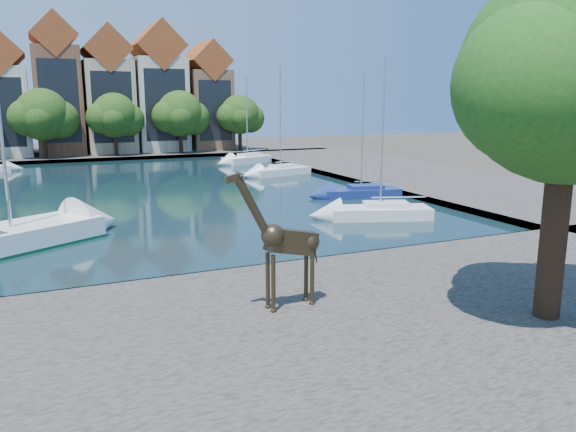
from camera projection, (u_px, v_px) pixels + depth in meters
name	position (u px, v px, depth m)	size (l,w,h in m)	color
ground	(231.00, 279.00, 22.94)	(160.00, 160.00, 0.00)	#38332B
water_basin	(136.00, 192.00, 44.40)	(38.00, 50.00, 0.08)	black
near_quay	(305.00, 339.00, 16.63)	(50.00, 14.00, 0.50)	#545049
far_quay	(95.00, 154.00, 72.98)	(60.00, 16.00, 0.50)	#545049
right_quay	(399.00, 173.00, 54.30)	(14.00, 52.00, 0.50)	#545049
plane_tree	(572.00, 84.00, 16.35)	(8.32, 6.40, 10.62)	#332114
townhouse_west_inner	(0.00, 98.00, 67.34)	(6.43, 9.18, 15.15)	silver
townhouse_center	(57.00, 90.00, 69.72)	(5.44, 9.18, 16.93)	brown
townhouse_east_inner	(108.00, 95.00, 72.24)	(5.94, 9.18, 15.79)	tan
townhouse_east_mid	(158.00, 93.00, 74.75)	(6.43, 9.18, 16.65)	beige
townhouse_east_end	(206.00, 100.00, 77.53)	(5.44, 9.18, 14.43)	brown
far_tree_mid_west	(44.00, 116.00, 64.68)	(7.80, 6.00, 8.00)	#332114
far_tree_mid_east	(115.00, 117.00, 67.89)	(7.02, 5.40, 7.52)	#332114
far_tree_east	(181.00, 115.00, 71.06)	(7.54, 5.80, 7.84)	#332114
far_tree_far_east	(240.00, 116.00, 74.27)	(6.76, 5.20, 7.36)	#332114
giraffe_statue	(285.00, 241.00, 18.05)	(3.20, 0.66, 4.56)	#312818
sailboat_right_a	(380.00, 210.00, 34.20)	(6.43, 4.00, 9.60)	white
sailboat_right_b	(361.00, 190.00, 41.80)	(6.00, 2.97, 9.12)	navy
sailboat_right_c	(280.00, 169.00, 53.96)	(6.23, 3.29, 10.54)	white
sailboat_right_d	(247.00, 158.00, 64.00)	(6.40, 4.25, 9.65)	white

